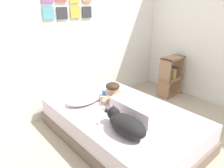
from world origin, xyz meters
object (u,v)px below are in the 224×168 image
person_lying (131,102)px  cell_phone (126,122)px  pillow (84,99)px  bookshelf (171,76)px  coffee_cup (105,93)px  bed (122,124)px  dog (125,124)px

person_lying → cell_phone: person_lying is taller
person_lying → cell_phone: (-0.27, -0.18, -0.10)m
pillow → bookshelf: 1.85m
pillow → coffee_cup: bearing=1.3°
pillow → person_lying: person_lying is taller
bed → bookshelf: bearing=12.8°
person_lying → bookshelf: 1.56m
person_lying → coffee_cup: person_lying is taller
cell_phone → coffee_cup: bearing=68.3°
coffee_cup → cell_phone: bearing=-111.7°
cell_phone → bookshelf: bookshelf is taller
pillow → cell_phone: size_ratio=3.71×
coffee_cup → cell_phone: size_ratio=0.89×
dog → coffee_cup: size_ratio=4.60×
cell_phone → person_lying: bearing=34.3°
dog → bed: bearing=50.9°
pillow → cell_phone: bearing=-84.1°
pillow → bookshelf: (1.84, -0.15, -0.05)m
bed → pillow: bearing=115.0°
bed → person_lying: (0.11, -0.06, 0.30)m
pillow → dog: (-0.06, -0.88, 0.05)m
dog → bookshelf: bearing=21.1°
coffee_cup → bookshelf: 1.47m
dog → coffee_cup: dog is taller
bed → dog: (-0.30, -0.37, 0.30)m
bed → dog: bearing=-129.1°
coffee_cup → cell_phone: 0.82m
dog → coffee_cup: (0.44, 0.89, -0.07)m
person_lying → bookshelf: (1.50, 0.42, -0.11)m
bookshelf → cell_phone: bearing=-161.0°
bed → cell_phone: size_ratio=14.72×
coffee_cup → dog: bearing=-116.4°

